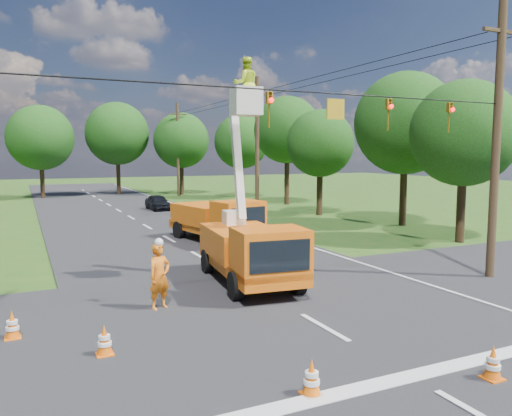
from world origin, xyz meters
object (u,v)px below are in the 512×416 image
traffic_cone_1 (493,363)px  pole_right_far (178,149)px  ground_worker (160,276)px  tree_far_a (40,138)px  bucket_truck (250,236)px  traffic_cone_5 (12,325)px  traffic_cone_0 (312,378)px  tree_right_d (287,130)px  pole_right_near (497,138)px  tree_right_c (320,144)px  tree_right_b (405,124)px  second_truck (217,219)px  traffic_cone_3 (230,244)px  pole_right_mid (257,146)px  tree_far_b (117,134)px  distant_car (158,202)px  traffic_cone_7 (225,224)px  tree_right_e (241,142)px  traffic_cone_2 (252,259)px  traffic_cone_4 (104,341)px  tree_right_a (464,134)px  tree_far_c (181,140)px

traffic_cone_1 → pole_right_far: bearing=81.2°
ground_worker → tree_far_a: size_ratio=0.21×
bucket_truck → traffic_cone_5: (-7.45, -2.30, -1.33)m
traffic_cone_0 → tree_right_d: size_ratio=0.07×
bucket_truck → pole_right_near: pole_right_near is taller
traffic_cone_1 → pole_right_near: pole_right_near is taller
tree_right_c → tree_far_a: size_ratio=0.82×
pole_right_near → tree_right_b: 13.71m
bucket_truck → tree_far_a: bearing=103.8°
second_truck → traffic_cone_3: (-0.33, -2.57, -0.82)m
bucket_truck → pole_right_mid: 19.33m
tree_right_c → ground_worker: bearing=-133.5°
bucket_truck → tree_far_b: 42.49m
pole_right_near → pole_right_mid: bearing=90.0°
traffic_cone_1 → pole_right_near: size_ratio=0.07×
tree_right_d → distant_car: bearing=178.4°
tree_right_d → traffic_cone_3: bearing=-125.5°
tree_right_d → bucket_truck: bearing=-121.3°
tree_right_d → tree_far_b: 21.52m
second_truck → distant_car: size_ratio=1.73×
traffic_cone_0 → traffic_cone_7: size_ratio=1.00×
traffic_cone_7 → second_truck: bearing=-116.8°
tree_right_d → tree_right_e: 8.11m
second_truck → tree_far_a: bearing=91.5°
second_truck → pole_right_mid: bearing=42.5°
ground_worker → traffic_cone_2: 6.03m
pole_right_near → pole_right_far: size_ratio=1.00×
pole_right_mid → traffic_cone_4: bearing=-123.1°
tree_far_a → bucket_truck: bearing=-82.7°
distant_car → traffic_cone_0: size_ratio=5.18×
traffic_cone_5 → traffic_cone_7: same height
pole_right_mid → traffic_cone_0: bearing=-113.2°
traffic_cone_5 → pole_right_far: size_ratio=0.07×
ground_worker → pole_right_mid: bearing=35.3°
pole_right_near → traffic_cone_1: bearing=-139.9°
tree_right_a → pole_right_mid: bearing=109.7°
traffic_cone_4 → tree_far_c: bearing=71.0°
distant_car → traffic_cone_3: distant_car is taller
traffic_cone_4 → traffic_cone_5: (-1.89, 2.00, 0.00)m
traffic_cone_4 → tree_right_b: 25.17m
second_truck → tree_right_c: tree_right_c is taller
tree_right_e → second_truck: bearing=-116.3°
ground_worker → tree_far_b: size_ratio=0.19×
pole_right_near → tree_right_c: pole_right_near is taller
pole_right_near → tree_right_d: 27.77m
tree_right_d → tree_right_e: bearing=97.1°
second_truck → traffic_cone_7: second_truck is taller
second_truck → tree_right_d: tree_right_d is taller
pole_right_mid → tree_right_c: bearing=-12.0°
tree_right_c → second_truck: bearing=-145.2°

